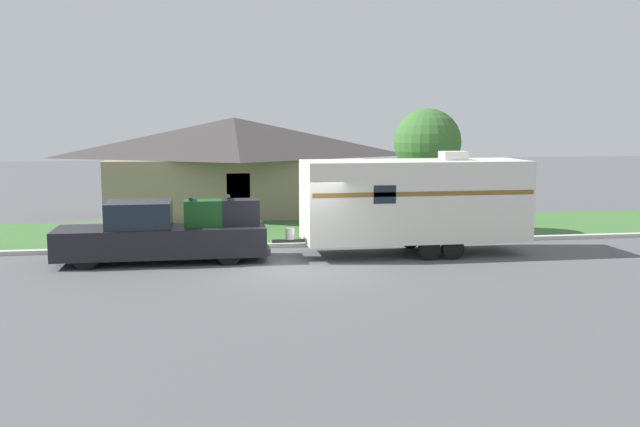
% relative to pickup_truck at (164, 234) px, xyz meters
% --- Properties ---
extents(ground_plane, '(120.00, 120.00, 0.00)m').
position_rel_pickup_truck_xyz_m(ground_plane, '(4.17, -1.79, -0.87)').
color(ground_plane, '#515456').
extents(curb_strip, '(80.00, 0.30, 0.14)m').
position_rel_pickup_truck_xyz_m(curb_strip, '(4.17, 1.96, -0.80)').
color(curb_strip, beige).
rests_on(curb_strip, ground_plane).
extents(lawn_strip, '(80.00, 7.00, 0.03)m').
position_rel_pickup_truck_xyz_m(lawn_strip, '(4.17, 5.61, -0.86)').
color(lawn_strip, '#3D6B33').
rests_on(lawn_strip, ground_plane).
extents(house_across_street, '(12.20, 7.20, 4.48)m').
position_rel_pickup_truck_xyz_m(house_across_street, '(2.72, 11.68, 1.45)').
color(house_across_street, gray).
rests_on(house_across_street, ground_plane).
extents(pickup_truck, '(6.45, 1.92, 2.02)m').
position_rel_pickup_truck_xyz_m(pickup_truck, '(0.00, 0.00, 0.00)').
color(pickup_truck, black).
rests_on(pickup_truck, ground_plane).
extents(travel_trailer, '(8.22, 2.42, 3.34)m').
position_rel_pickup_truck_xyz_m(travel_trailer, '(7.97, -0.00, 0.90)').
color(travel_trailer, black).
rests_on(travel_trailer, ground_plane).
extents(mailbox, '(0.48, 0.20, 1.32)m').
position_rel_pickup_truck_xyz_m(mailbox, '(11.72, 2.73, 0.14)').
color(mailbox, brown).
rests_on(mailbox, ground_plane).
extents(tree_in_yard, '(2.58, 2.58, 4.80)m').
position_rel_pickup_truck_xyz_m(tree_in_yard, '(9.71, 4.11, 2.62)').
color(tree_in_yard, brown).
rests_on(tree_in_yard, ground_plane).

